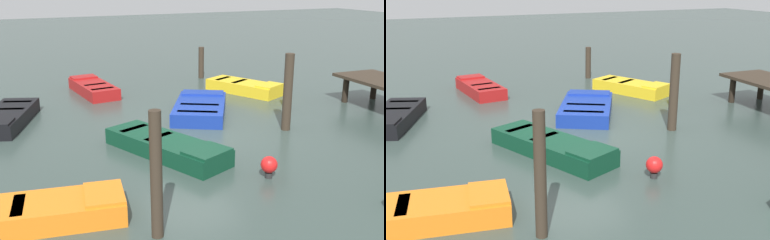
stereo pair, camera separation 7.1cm
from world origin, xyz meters
The scene contains 12 objects.
ground_plane centered at (0.00, 0.00, 0.00)m, with size 80.00×80.00×0.00m, color #33423D.
rowboat_black centered at (-2.85, -4.58, 0.22)m, with size 3.22×2.10×0.46m.
rowboat_yellow centered at (-3.37, 3.66, 0.22)m, with size 2.97×2.15×0.46m.
rowboat_dark_green centered at (1.28, -1.25, 0.22)m, with size 3.53×2.26×0.46m.
rowboat_red centered at (-5.50, -1.47, 0.22)m, with size 2.88×1.32×0.46m.
rowboat_orange centered at (3.40, -4.51, 0.22)m, with size 1.57×3.25×0.46m.
rowboat_blue centered at (-1.44, 0.93, 0.22)m, with size 3.21×2.72×0.46m.
mooring_piling_center centered at (0.88, 2.48, 1.07)m, with size 0.25×0.25×2.14m, color #33281E.
mooring_piling_far_right centered at (-6.36, 3.31, 0.65)m, with size 0.23×0.23×1.31m, color #33281E.
mooring_piling_mid_left centered at (4.65, -2.73, 1.08)m, with size 0.20×0.20×2.17m, color #33281E.
mooring_piling_near_right centered at (-0.79, 3.73, 0.62)m, with size 0.21×0.21×1.24m, color #33281E.
marker_buoy centered at (3.43, 0.24, 0.29)m, with size 0.36×0.36×0.48m.
Camera 2 is at (11.05, -4.94, 4.10)m, focal length 43.35 mm.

